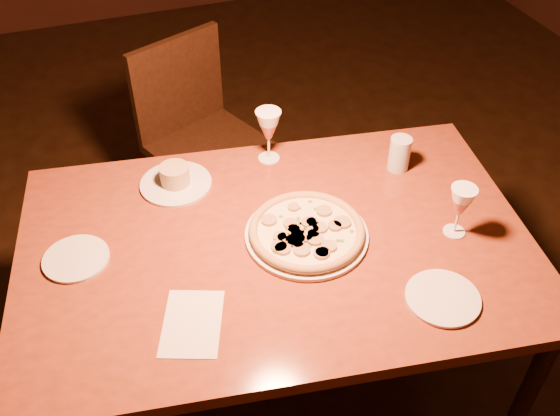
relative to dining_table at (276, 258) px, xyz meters
name	(u,v)px	position (x,y,z in m)	size (l,w,h in m)	color
floor	(262,394)	(-0.06, 0.01, -0.74)	(7.00, 7.00, 0.00)	black
dining_table	(276,258)	(0.00, 0.00, 0.00)	(1.64, 1.19, 0.81)	maroon
chair_far	(200,134)	(0.00, 1.01, -0.21)	(0.59, 0.59, 0.93)	black
pizza_plate	(307,231)	(0.09, -0.01, 0.09)	(0.37, 0.37, 0.04)	silver
ramekin_saucer	(175,179)	(-0.22, 0.36, 0.10)	(0.23, 0.23, 0.07)	silver
wine_glass_far	(269,136)	(0.11, 0.39, 0.17)	(0.09, 0.09, 0.19)	#B8624D
wine_glass_right	(459,211)	(0.52, -0.14, 0.16)	(0.08, 0.08, 0.17)	#B8624D
water_tumbler	(399,154)	(0.50, 0.20, 0.13)	(0.07, 0.07, 0.12)	silver
side_plate_left	(76,259)	(-0.56, 0.12, 0.08)	(0.19, 0.19, 0.01)	silver
side_plate_near	(443,298)	(0.35, -0.36, 0.08)	(0.20, 0.20, 0.01)	silver
menu_card	(192,323)	(-0.31, -0.21, 0.07)	(0.15, 0.22, 0.00)	beige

